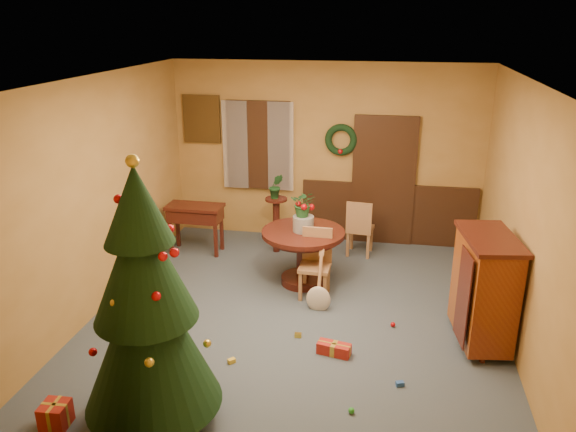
% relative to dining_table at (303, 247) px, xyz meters
% --- Properties ---
extents(room_envelope, '(5.50, 5.50, 5.50)m').
position_rel_dining_table_xyz_m(room_envelope, '(0.28, 1.74, 0.57)').
color(room_envelope, '#33414A').
rests_on(room_envelope, ground).
extents(dining_table, '(1.14, 1.14, 0.78)m').
position_rel_dining_table_xyz_m(dining_table, '(0.00, 0.00, 0.00)').
color(dining_table, black).
rests_on(dining_table, floor).
extents(urn, '(0.29, 0.29, 0.21)m').
position_rel_dining_table_xyz_m(urn, '(0.00, 0.00, 0.34)').
color(urn, slate).
rests_on(urn, dining_table).
extents(centerpiece_plant, '(0.33, 0.29, 0.37)m').
position_rel_dining_table_xyz_m(centerpiece_plant, '(0.00, 0.00, 0.63)').
color(centerpiece_plant, '#1E4C23').
rests_on(centerpiece_plant, urn).
extents(chair_near, '(0.41, 0.41, 0.92)m').
position_rel_dining_table_xyz_m(chair_near, '(0.22, -0.29, -0.06)').
color(chair_near, olive).
rests_on(chair_near, floor).
extents(chair_far, '(0.43, 0.43, 0.90)m').
position_rel_dining_table_xyz_m(chair_far, '(0.71, 1.11, -0.06)').
color(chair_far, olive).
rests_on(chair_far, floor).
extents(guitar, '(0.35, 0.50, 0.72)m').
position_rel_dining_table_xyz_m(guitar, '(0.31, -0.72, -0.18)').
color(guitar, beige).
rests_on(guitar, floor).
extents(plant_stand, '(0.34, 0.34, 0.89)m').
position_rel_dining_table_xyz_m(plant_stand, '(-0.59, 1.04, 0.00)').
color(plant_stand, black).
rests_on(plant_stand, floor).
extents(stand_plant, '(0.25, 0.22, 0.39)m').
position_rel_dining_table_xyz_m(stand_plant, '(-0.59, 1.04, 0.53)').
color(stand_plant, '#19471E').
rests_on(stand_plant, plant_stand).
extents(christmas_tree, '(1.23, 1.23, 2.54)m').
position_rel_dining_table_xyz_m(christmas_tree, '(-0.88, -3.07, 0.65)').
color(christmas_tree, '#382111').
rests_on(christmas_tree, floor).
extents(writing_desk, '(0.88, 0.44, 0.78)m').
position_rel_dining_table_xyz_m(writing_desk, '(-1.84, 0.80, 0.03)').
color(writing_desk, black).
rests_on(writing_desk, floor).
extents(sideboard, '(0.68, 1.09, 1.31)m').
position_rel_dining_table_xyz_m(sideboard, '(2.22, -1.13, 0.15)').
color(sideboard, '#531609').
rests_on(sideboard, floor).
extents(gift_a, '(0.32, 0.26, 0.15)m').
position_rel_dining_table_xyz_m(gift_a, '(-1.45, -2.32, -0.47)').
color(gift_a, brown).
rests_on(gift_a, floor).
extents(gift_b, '(0.25, 0.25, 0.24)m').
position_rel_dining_table_xyz_m(gift_b, '(-1.76, -3.30, -0.43)').
color(gift_b, '#A82116').
rests_on(gift_b, floor).
extents(gift_c, '(0.28, 0.25, 0.13)m').
position_rel_dining_table_xyz_m(gift_c, '(-2.01, -1.18, -0.49)').
color(gift_c, brown).
rests_on(gift_c, floor).
extents(gift_d, '(0.39, 0.22, 0.13)m').
position_rel_dining_table_xyz_m(gift_d, '(0.62, -1.68, -0.48)').
color(gift_d, '#A82116').
rests_on(gift_d, floor).
extents(toy_a, '(0.09, 0.08, 0.05)m').
position_rel_dining_table_xyz_m(toy_a, '(1.34, -2.13, -0.52)').
color(toy_a, '#224B96').
rests_on(toy_a, floor).
extents(toy_b, '(0.06, 0.06, 0.06)m').
position_rel_dining_table_xyz_m(toy_b, '(0.89, -2.64, -0.52)').
color(toy_b, green).
rests_on(toy_b, floor).
extents(toy_c, '(0.09, 0.09, 0.05)m').
position_rel_dining_table_xyz_m(toy_c, '(-0.45, -2.05, -0.52)').
color(toy_c, gold).
rests_on(toy_c, floor).
extents(toy_d, '(0.06, 0.06, 0.06)m').
position_rel_dining_table_xyz_m(toy_d, '(1.26, -0.97, -0.52)').
color(toy_d, '#B30B10').
rests_on(toy_d, floor).
extents(toy_e, '(0.08, 0.05, 0.05)m').
position_rel_dining_table_xyz_m(toy_e, '(0.17, -1.41, -0.52)').
color(toy_e, gold).
rests_on(toy_e, floor).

